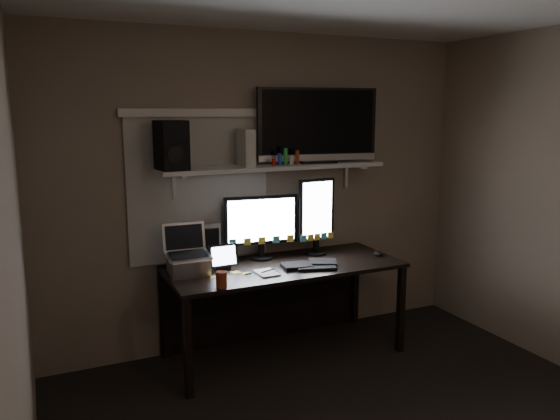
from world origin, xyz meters
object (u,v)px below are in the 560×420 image
cup (222,280)px  tv (317,126)px  tablet (223,257)px  speaker (171,145)px  monitor_portrait (316,216)px  monitor_landscape (261,227)px  game_console (245,148)px  desk (278,282)px  mouse (378,254)px  laptop (188,251)px  keyboard (310,264)px

cup → tv: 1.51m
tablet → speaker: (-0.33, 0.10, 0.83)m
monitor_portrait → tv: bearing=59.4°
monitor_landscape → game_console: game_console is taller
desk → mouse: bearing=-14.1°
desk → laptop: laptop is taller
tv → cup: bearing=-144.1°
speaker → mouse: bearing=-15.6°
desk → speaker: 1.36m
monitor_portrait → tablet: monitor_portrait is taller
tablet → laptop: laptop is taller
tablet → speaker: speaker is taller
desk → mouse: (0.81, -0.20, 0.19)m
keyboard → cup: 0.80m
monitor_landscape → mouse: (0.90, -0.31, -0.24)m
speaker → tablet: bearing=-23.2°
monitor_landscape → speaker: (-0.71, -0.06, 0.66)m
monitor_landscape → tv: (0.48, -0.02, 0.79)m
mouse → monitor_landscape: bearing=171.5°
monitor_landscape → mouse: 0.98m
desk → cup: size_ratio=16.39×
mouse → laptop: (-1.54, 0.14, 0.16)m
monitor_portrait → speaker: speaker is taller
tv → game_console: (-0.62, -0.02, -0.16)m
speaker → monitor_landscape: bearing=-1.9°
keyboard → monitor_landscape: bearing=143.5°
monitor_landscape → monitor_portrait: (0.47, -0.05, 0.06)m
game_console → speaker: bearing=-175.3°
game_console → tablet: bearing=-150.1°
monitor_landscape → cup: 0.78m
desk → monitor_landscape: (-0.09, 0.11, 0.44)m
desk → tablet: 0.54m
tv → game_console: bearing=-170.3°
monitor_landscape → game_console: (-0.14, -0.04, 0.63)m
desk → tv: size_ratio=1.82×
tablet → game_console: size_ratio=0.79×
keyboard → tablet: bearing=-179.6°
monitor_landscape → tablet: (-0.37, -0.16, -0.16)m
mouse → tv: bearing=155.4°
monitor_portrait → laptop: size_ratio=1.81×
tv → speaker: size_ratio=2.83×
mouse → tv: 1.15m
desk → game_console: size_ratio=6.44×
tablet → tv: tv is taller
speaker → tv: bearing=-4.7°
keyboard → mouse: size_ratio=4.55×
mouse → game_console: game_console is taller
cup → speaker: bearing=111.1°
desk → keyboard: keyboard is taller
tablet → tv: size_ratio=0.22×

